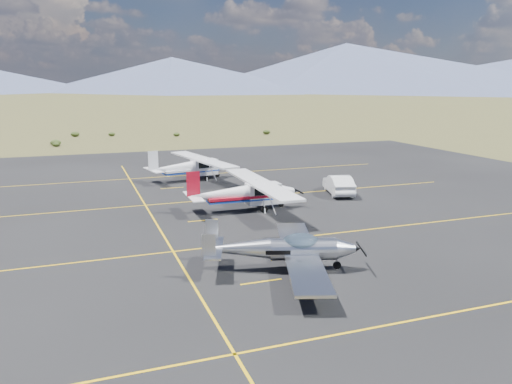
{
  "coord_description": "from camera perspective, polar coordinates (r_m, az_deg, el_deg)",
  "views": [
    {
      "loc": [
        -10.46,
        -23.43,
        8.87
      ],
      "look_at": [
        0.8,
        7.71,
        1.6
      ],
      "focal_mm": 35.0,
      "sensor_mm": 36.0,
      "label": 1
    }
  ],
  "objects": [
    {
      "name": "apron",
      "position": [
        33.38,
        -0.87,
        -3.03
      ],
      "size": [
        72.0,
        72.0,
        0.02
      ],
      "primitive_type": "cube",
      "color": "black",
      "rests_on": "ground"
    },
    {
      "name": "ground",
      "position": [
        27.15,
        3.98,
        -6.72
      ],
      "size": [
        1600.0,
        1600.0,
        0.0
      ],
      "primitive_type": "plane",
      "color": "#383D1C",
      "rests_on": "ground"
    },
    {
      "name": "aircraft_cessna",
      "position": [
        35.12,
        -1.33,
        -0.01
      ],
      "size": [
        7.1,
        11.83,
        3.01
      ],
      "rotation": [
        0.0,
        0.0,
        -0.01
      ],
      "color": "silver",
      "rests_on": "apron"
    },
    {
      "name": "aircraft_plain",
      "position": [
        46.59,
        -7.46,
        2.95
      ],
      "size": [
        7.29,
        11.72,
        2.96
      ],
      "rotation": [
        0.0,
        0.0,
        0.19
      ],
      "color": "silver",
      "rests_on": "apron"
    },
    {
      "name": "sedan",
      "position": [
        41.03,
        9.42,
        0.86
      ],
      "size": [
        2.85,
        5.03,
        1.57
      ],
      "primitive_type": "imported",
      "rotation": [
        0.0,
        0.0,
        2.88
      ],
      "color": "white",
      "rests_on": "apron"
    },
    {
      "name": "aircraft_low_wing",
      "position": [
        24.13,
        3.33,
        -6.53
      ],
      "size": [
        7.46,
        10.1,
        2.21
      ],
      "rotation": [
        0.0,
        0.0,
        -0.32
      ],
      "color": "silver",
      "rests_on": "apron"
    }
  ]
}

